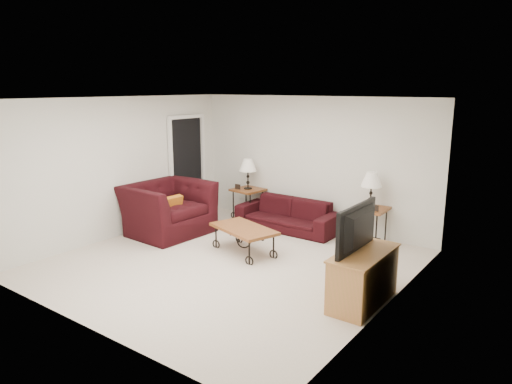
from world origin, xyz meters
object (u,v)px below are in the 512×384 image
armchair (168,209)px  sofa (288,215)px  side_table_right (369,225)px  lamp_left (248,174)px  lamp_right (371,190)px  coffee_table (244,240)px  side_table_left (248,204)px  backpack (370,238)px  television (364,229)px  tv_stand (363,278)px

armchair → sofa: bearing=-44.9°
side_table_right → lamp_left: 2.71m
side_table_right → lamp_right: lamp_right is taller
coffee_table → lamp_right: bearing=49.7°
sofa → side_table_left: side_table_left is taller
sofa → side_table_right: side_table_right is taller
lamp_left → coffee_table: bearing=-54.8°
sofa → lamp_left: bearing=170.5°
side_table_left → armchair: bearing=-108.9°
side_table_left → coffee_table: (1.20, -1.70, -0.09)m
lamp_left → coffee_table: lamp_left is taller
side_table_right → backpack: side_table_right is taller
side_table_left → coffee_table: size_ratio=0.54×
sofa → coffee_table: (0.12, -1.52, -0.07)m
coffee_table → television: 2.50m
side_table_right → coffee_table: size_ratio=0.54×
television → sofa: bearing=-131.0°
backpack → television: bearing=-74.1°
backpack → lamp_right: bearing=112.1°
sofa → coffee_table: size_ratio=1.72×
side_table_right → lamp_left: lamp_left is taller
side_table_right → backpack: bearing=-64.3°
side_table_right → sofa: bearing=-173.4°
lamp_left → backpack: (2.84, -0.41, -0.70)m
armchair → lamp_right: bearing=-59.6°
coffee_table → backpack: 2.09m
side_table_right → tv_stand: 2.45m
lamp_right → side_table_left: bearing=180.0°
side_table_left → lamp_right: bearing=0.0°
coffee_table → television: bearing=-14.2°
lamp_right → armchair: lamp_right is taller
lamp_left → lamp_right: 2.64m
side_table_right → coffee_table: (-1.44, -1.70, -0.10)m
coffee_table → armchair: armchair is taller
side_table_left → side_table_right: size_ratio=0.99×
side_table_left → armchair: (-0.58, -1.69, 0.16)m
backpack → armchair: bearing=-163.1°
side_table_left → backpack: (2.84, -0.41, -0.08)m
sofa → armchair: size_ratio=1.37×
television → backpack: size_ratio=2.21×
sofa → armchair: bearing=-137.7°
lamp_left → television: (3.51, -2.29, 0.05)m
side_table_left → side_table_right: 2.64m
tv_stand → backpack: bearing=110.1°
side_table_left → backpack: bearing=-8.2°
lamp_left → armchair: (-0.58, -1.69, -0.46)m
coffee_table → backpack: bearing=38.2°
side_table_left → lamp_left: lamp_left is taller
lamp_left → armchair: size_ratio=0.43×
lamp_left → side_table_left: bearing=0.0°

